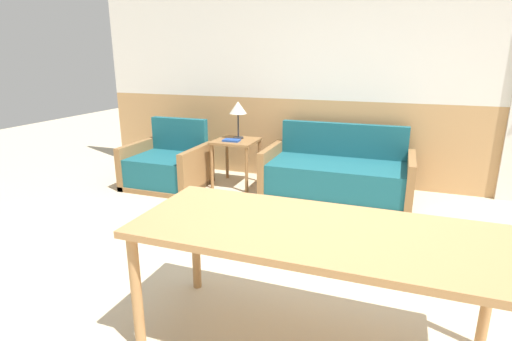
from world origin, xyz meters
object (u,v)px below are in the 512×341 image
couch (337,176)px  side_table (236,148)px  armchair (168,167)px  dining_table (316,241)px  table_lamp (238,109)px

couch → side_table: couch is taller
couch → armchair: armchair is taller
dining_table → table_lamp: bearing=120.0°
side_table → couch: bearing=1.4°
couch → side_table: 1.31m
side_table → table_lamp: table_lamp is taller
couch → armchair: (-2.09, -0.37, 0.00)m
armchair → table_lamp: size_ratio=2.00×
couch → dining_table: size_ratio=0.87×
table_lamp → dining_table: 3.17m
side_table → dining_table: dining_table is taller
side_table → table_lamp: size_ratio=1.26×
couch → table_lamp: size_ratio=3.59×
armchair → table_lamp: (0.80, 0.43, 0.72)m
table_lamp → armchair: bearing=-151.7°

